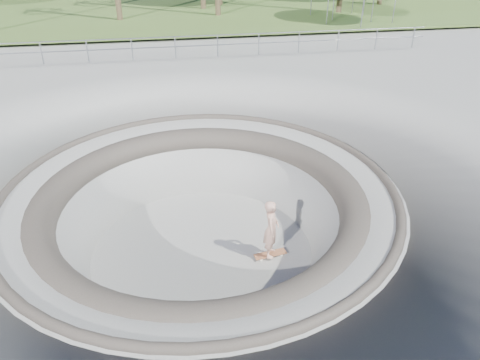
{
  "coord_description": "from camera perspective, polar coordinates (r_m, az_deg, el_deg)",
  "views": [
    {
      "loc": [
        -0.68,
        -10.3,
        6.29
      ],
      "look_at": [
        1.15,
        0.57,
        -0.1
      ],
      "focal_mm": 35.0,
      "sensor_mm": 36.0,
      "label": 1
    }
  ],
  "objects": [
    {
      "name": "ground",
      "position": [
        12.09,
        -4.95,
        -1.38
      ],
      "size": [
        180.0,
        180.0,
        0.0
      ],
      "primitive_type": "plane",
      "color": "gray",
      "rests_on": "ground"
    },
    {
      "name": "skate_bowl",
      "position": [
        13.14,
        -4.6,
        -8.2
      ],
      "size": [
        14.0,
        14.0,
        4.1
      ],
      "color": "gray",
      "rests_on": "ground"
    },
    {
      "name": "distant_hills",
      "position": [
        68.92,
        -6.01,
        18.81
      ],
      "size": [
        103.2,
        45.0,
        28.6
      ],
      "color": "brown",
      "rests_on": "ground"
    },
    {
      "name": "safety_railing",
      "position": [
        23.01,
        -7.89,
        15.74
      ],
      "size": [
        25.0,
        0.06,
        1.03
      ],
      "color": "gray",
      "rests_on": "ground"
    },
    {
      "name": "skateboard",
      "position": [
        12.89,
        3.71,
        -9.01
      ],
      "size": [
        0.93,
        0.4,
        0.09
      ],
      "color": "#945A3B",
      "rests_on": "ground"
    },
    {
      "name": "skater",
      "position": [
        12.37,
        3.84,
        -5.92
      ],
      "size": [
        0.56,
        0.7,
        1.68
      ],
      "primitive_type": "imported",
      "rotation": [
        0.0,
        0.0,
        1.28
      ],
      "color": "#D7A28B",
      "rests_on": "skateboard"
    }
  ]
}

